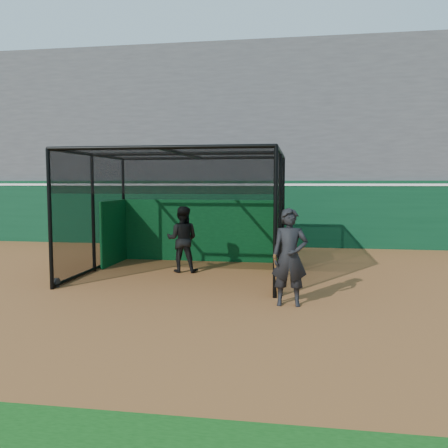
# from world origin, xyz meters

# --- Properties ---
(ground) EXTENTS (120.00, 120.00, 0.00)m
(ground) POSITION_xyz_m (0.00, 0.00, 0.00)
(ground) COLOR brown
(ground) RESTS_ON ground
(outfield_wall) EXTENTS (50.00, 0.50, 2.50)m
(outfield_wall) POSITION_xyz_m (0.00, 8.50, 1.29)
(outfield_wall) COLOR #09351D
(outfield_wall) RESTS_ON ground
(grandstand) EXTENTS (50.00, 7.85, 8.95)m
(grandstand) POSITION_xyz_m (0.00, 12.27, 4.48)
(grandstand) COLOR #4C4C4F
(grandstand) RESTS_ON ground
(batting_cage) EXTENTS (5.15, 4.62, 3.18)m
(batting_cage) POSITION_xyz_m (-0.15, 2.57, 1.59)
(batting_cage) COLOR black
(batting_cage) RESTS_ON ground
(batter) EXTENTS (0.90, 0.72, 1.79)m
(batter) POSITION_xyz_m (-0.26, 2.83, 0.89)
(batter) COLOR black
(batter) RESTS_ON ground
(on_deck_player) EXTENTS (0.72, 0.49, 1.93)m
(on_deck_player) POSITION_xyz_m (2.70, -0.28, 0.96)
(on_deck_player) COLOR black
(on_deck_player) RESTS_ON ground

